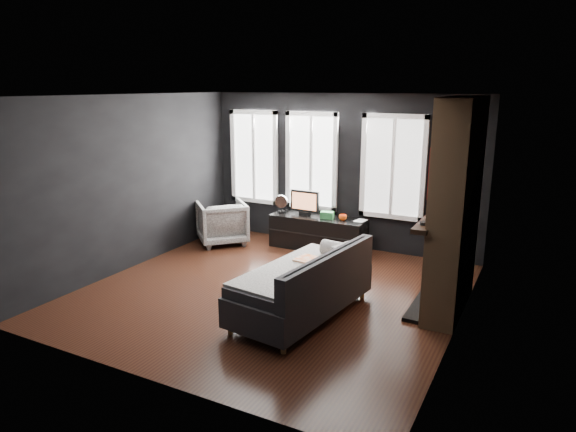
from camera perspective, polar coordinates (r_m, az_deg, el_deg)
The scene contains 18 objects.
floor at distance 7.31m, azimuth -1.80°, elevation -8.43°, with size 5.00×5.00×0.00m, color black.
ceiling at distance 6.74m, azimuth -1.98°, elevation 13.23°, with size 5.00×5.00×0.00m, color white.
wall_back at distance 9.13m, azimuth 5.86°, elevation 4.94°, with size 5.00×0.02×2.70m, color black.
wall_left at distance 8.40m, azimuth -16.96°, elevation 3.57°, with size 0.02×5.00×2.70m, color black.
wall_right at distance 6.11m, azimuth 19.00°, elevation -0.47°, with size 0.02×5.00×2.70m, color black.
windows at distance 9.15m, azimuth 3.26°, elevation 11.51°, with size 4.00×0.16×1.76m, color white, non-canonical shape.
fireplace at distance 6.72m, azimuth 18.13°, elevation 0.89°, with size 0.70×1.62×2.70m, color #93724C, non-canonical shape.
sofa at distance 6.48m, azimuth 1.54°, elevation -7.29°, with size 1.03×2.06×0.89m, color #242326, non-canonical shape.
stripe_pillow at distance 6.78m, azimuth 5.97°, elevation -4.59°, with size 0.08×0.35×0.35m, color gray.
armchair at distance 9.46m, azimuth -7.36°, elevation -0.48°, with size 0.83×0.78×0.86m, color silver.
media_console at distance 9.09m, azimuth 3.37°, elevation -1.89°, with size 1.70×0.53×0.58m, color black, non-canonical shape.
monitor at distance 9.10m, azimuth 1.88°, elevation 1.67°, with size 0.56×0.12×0.50m, color black, non-canonical shape.
desk_fan at distance 9.29m, azimuth -0.75°, elevation 1.39°, with size 0.23×0.23×0.33m, color #969696, non-canonical shape.
mug at distance 8.80m, azimuth 6.11°, elevation -0.08°, with size 0.13×0.10×0.13m, color #DA490F.
book at distance 8.80m, azimuth 7.61°, elevation 0.20°, with size 0.17×0.02×0.23m, color #B4A390.
storage_box at distance 8.90m, azimuth 4.38°, elevation 0.10°, with size 0.22×0.14×0.12m, color #2C753B.
mantel_vase at distance 7.20m, azimuth 16.78°, elevation 1.69°, with size 0.20×0.21×0.20m, color gold.
mantel_clock at distance 6.26m, azimuth 14.94°, elevation -0.79°, with size 0.11×0.11×0.04m, color black.
Camera 1 is at (3.32, -5.87, 2.83)m, focal length 32.00 mm.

